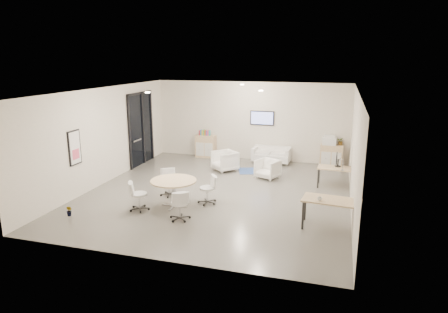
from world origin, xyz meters
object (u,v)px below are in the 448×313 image
loveseat (271,155)px  round_table (174,183)px  armchair_right (268,168)px  armchair_left (225,160)px  desk_front (331,202)px  sideboard_left (206,146)px  desk_rear (338,170)px  sideboard_right (331,155)px

loveseat → round_table: 5.94m
loveseat → armchair_right: bearing=-80.7°
armchair_right → round_table: (-2.07, -3.49, 0.34)m
armchair_left → desk_front: bearing=-3.2°
sideboard_left → round_table: sideboard_left is taller
desk_front → desk_rear: bearing=94.1°
desk_rear → armchair_left: bearing=170.4°
sideboard_left → armchair_right: size_ratio=1.28×
loveseat → desk_front: 6.39m
armchair_right → round_table: size_ratio=0.57×
sideboard_left → desk_front: size_ratio=0.64×
loveseat → armchair_right: size_ratio=2.08×
armchair_right → round_table: bearing=-98.8°
round_table → armchair_right: bearing=59.3°
sideboard_left → armchair_left: (1.36, -1.78, -0.06)m
sideboard_left → armchair_left: size_ratio=1.15×
armchair_left → armchair_right: size_ratio=1.11×
sideboard_left → armchair_right: (3.08, -2.29, -0.10)m
desk_front → round_table: round_table is taller
loveseat → armchair_left: 2.22m
armchair_left → desk_front: (3.99, -4.23, 0.25)m
armchair_left → sideboard_left: bearing=170.8°
sideboard_right → loveseat: (-2.33, -0.15, -0.12)m
sideboard_right → desk_rear: 2.66m
sideboard_left → loveseat: (2.85, -0.14, -0.16)m
loveseat → armchair_right: 2.17m
sideboard_right → round_table: sideboard_right is taller
loveseat → sideboard_left: bearing=-179.6°
round_table → desk_front: bearing=-3.1°
armchair_left → desk_rear: bearing=31.7°
desk_rear → desk_front: desk_front is taller
sideboard_right → desk_rear: bearing=-84.3°
sideboard_left → armchair_left: 2.24m
sideboard_right → desk_front: size_ratio=0.58×
loveseat → armchair_left: (-1.49, -1.64, 0.11)m
desk_rear → armchair_right: bearing=173.9°
sideboard_left → desk_front: sideboard_left is taller
armchair_right → desk_rear: 2.40m
sideboard_right → desk_rear: size_ratio=0.66×
armchair_left → round_table: bearing=-51.5°
sideboard_right → round_table: bearing=-125.8°
sideboard_right → round_table: size_ratio=0.66×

